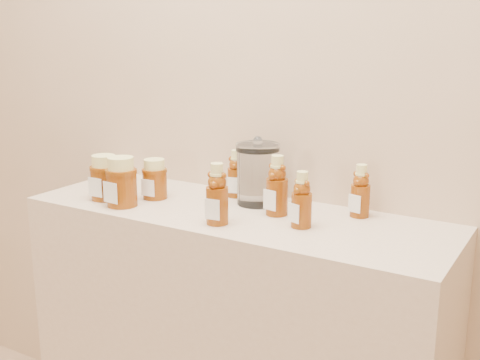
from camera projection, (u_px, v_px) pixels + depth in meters
The scene contains 11 objects.
wall_back at pixel (270, 42), 1.71m from camera, with size 3.50×0.02×2.70m, color tan.
display_table at pixel (235, 358), 1.76m from camera, with size 1.20×0.40×0.90m, color #C2A98E.
bear_bottle_back_left at pixel (236, 170), 1.78m from camera, with size 0.05×0.05×0.16m, color #632A07, non-canonical shape.
bear_bottle_back_mid at pixel (277, 181), 1.60m from camera, with size 0.06×0.06×0.18m, color #632A07, non-canonical shape.
bear_bottle_back_right at pixel (361, 187), 1.59m from camera, with size 0.05×0.05×0.16m, color #632A07, non-canonical shape.
bear_bottle_front_left at pixel (217, 190), 1.53m from camera, with size 0.06×0.06×0.18m, color #632A07, non-canonical shape.
bear_bottle_front_right at pixel (302, 196), 1.50m from camera, with size 0.06×0.06×0.16m, color #632A07, non-canonical shape.
honey_jar_left at pixel (104, 177), 1.75m from camera, with size 0.08×0.08×0.13m, color #632A07, non-canonical shape.
honey_jar_back at pixel (155, 179), 1.77m from camera, with size 0.07×0.07×0.12m, color #632A07, non-canonical shape.
honey_jar_front at pixel (122, 182), 1.69m from camera, with size 0.09×0.09×0.14m, color #632A07, non-canonical shape.
glass_canister at pixel (258, 171), 1.70m from camera, with size 0.12×0.12×0.19m, color white, non-canonical shape.
Camera 1 is at (0.82, 0.20, 1.39)m, focal length 45.00 mm.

